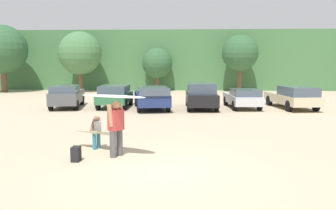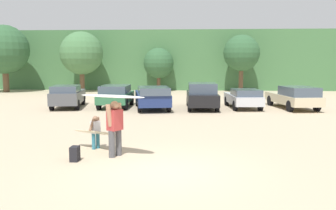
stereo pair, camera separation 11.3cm
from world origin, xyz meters
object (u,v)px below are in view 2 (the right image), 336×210
(parked_car_navy, at_px, (152,97))
(parked_car_silver, at_px, (243,98))
(parked_car_champagne, at_px, (294,97))
(surfboard_white, at_px, (112,96))
(person_adult, at_px, (115,125))
(parked_car_dark_gray, at_px, (68,96))
(person_child, at_px, (96,130))
(parked_car_black, at_px, (202,96))
(backpack_dropped, at_px, (75,154))
(surfboard_cream, at_px, (96,133))
(parked_car_forest_green, at_px, (116,95))

(parked_car_navy, relative_size, parked_car_silver, 1.19)
(parked_car_champagne, height_order, surfboard_white, surfboard_white)
(person_adult, bearing_deg, parked_car_dark_gray, -33.15)
(person_child, distance_m, surfboard_white, 1.84)
(parked_car_black, xyz_separation_m, parked_car_silver, (2.67, 0.35, -0.14))
(backpack_dropped, bearing_deg, surfboard_white, 27.64)
(person_child, xyz_separation_m, surfboard_cream, (0.03, -0.03, -0.07))
(parked_car_forest_green, distance_m, surfboard_white, 12.69)
(parked_car_forest_green, xyz_separation_m, person_adult, (2.53, -12.33, 0.20))
(parked_car_navy, bearing_deg, parked_car_black, -91.48)
(surfboard_cream, bearing_deg, person_child, -18.27)
(parked_car_champagne, xyz_separation_m, person_child, (-9.83, -11.30, -0.13))
(parked_car_navy, bearing_deg, parked_car_dark_gray, 74.24)
(person_child, bearing_deg, surfboard_white, 159.72)
(parked_car_black, distance_m, person_child, 11.71)
(parked_car_champagne, relative_size, surfboard_cream, 2.63)
(parked_car_champagne, distance_m, person_adult, 15.18)
(person_adult, relative_size, surfboard_white, 0.75)
(parked_car_silver, height_order, parked_car_champagne, parked_car_champagne)
(parked_car_champagne, bearing_deg, parked_car_navy, 86.02)
(parked_car_navy, bearing_deg, surfboard_cream, 164.74)
(parked_car_dark_gray, height_order, parked_car_navy, parked_car_dark_gray)
(surfboard_white, xyz_separation_m, backpack_dropped, (-1.04, -0.54, -1.70))
(parked_car_black, height_order, surfboard_white, surfboard_white)
(parked_car_champagne, xyz_separation_m, backpack_dropped, (-10.05, -12.88, -0.55))
(parked_car_forest_green, distance_m, parked_car_silver, 8.29)
(person_adult, distance_m, surfboard_white, 0.93)
(surfboard_cream, bearing_deg, parked_car_black, -89.43)
(parked_car_silver, bearing_deg, surfboard_cream, 144.62)
(parked_car_silver, bearing_deg, parked_car_black, 92.16)
(parked_car_black, relative_size, surfboard_cream, 2.35)
(parked_car_navy, xyz_separation_m, person_adult, (0.02, -11.47, 0.20))
(person_adult, bearing_deg, backpack_dropped, 60.75)
(parked_car_forest_green, height_order, surfboard_white, surfboard_white)
(person_adult, height_order, person_child, person_adult)
(parked_car_dark_gray, relative_size, person_adult, 2.50)
(parked_car_forest_green, height_order, parked_car_silver, parked_car_forest_green)
(person_adult, distance_m, surfboard_cream, 1.34)
(parked_car_forest_green, bearing_deg, parked_car_champagne, -91.34)
(person_adult, bearing_deg, parked_car_navy, -58.18)
(parked_car_black, xyz_separation_m, backpack_dropped, (-4.21, -12.59, -0.60))
(parked_car_silver, xyz_separation_m, person_adult, (-5.76, -12.32, 0.32))
(parked_car_forest_green, distance_m, parked_car_navy, 2.65)
(surfboard_cream, bearing_deg, parked_car_forest_green, -61.37)
(parked_car_forest_green, relative_size, parked_car_champagne, 0.82)
(parked_car_champagne, bearing_deg, parked_car_silver, 79.91)
(parked_car_silver, xyz_separation_m, person_child, (-6.64, -11.35, -0.04))
(parked_car_champagne, distance_m, backpack_dropped, 16.35)
(parked_car_navy, height_order, parked_car_black, parked_car_black)
(parked_car_dark_gray, xyz_separation_m, parked_car_forest_green, (3.08, 0.38, 0.01))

